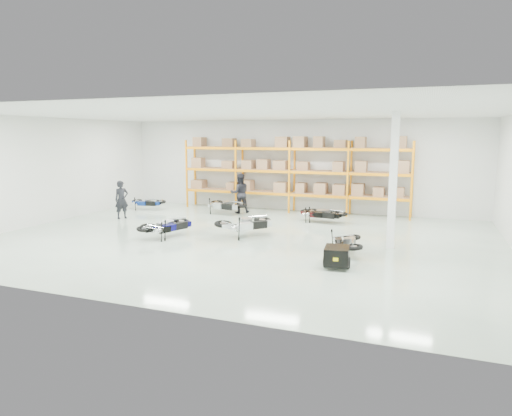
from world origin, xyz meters
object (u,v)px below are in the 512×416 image
at_px(moto_touring_right, 347,239).
at_px(moto_back_d, 319,211).
at_px(moto_silver_left, 246,220).
at_px(moto_back_c, 324,211).
at_px(person_left, 122,200).
at_px(person_back, 240,193).
at_px(moto_back_a, 147,200).
at_px(moto_blue_centre, 169,222).
at_px(moto_back_b, 225,202).
at_px(moto_black_far_left, 163,224).
at_px(trailer, 337,256).

distance_m(moto_touring_right, moto_back_d, 5.48).
distance_m(moto_silver_left, moto_back_d, 4.20).
distance_m(moto_back_c, person_left, 9.11).
relative_size(moto_silver_left, person_back, 1.03).
height_order(moto_back_a, moto_back_d, moto_back_a).
relative_size(moto_back_c, person_left, 0.97).
xyz_separation_m(moto_blue_centre, moto_back_b, (-0.11, 5.26, 0.02)).
relative_size(moto_silver_left, moto_back_d, 1.26).
bearing_deg(person_left, moto_black_far_left, -93.18).
bearing_deg(moto_silver_left, moto_blue_centre, 63.53).
distance_m(moto_touring_right, moto_back_b, 8.70).
bearing_deg(moto_silver_left, moto_touring_right, -157.05).
distance_m(trailer, moto_back_c, 6.86).
bearing_deg(moto_back_d, moto_back_c, -96.24).
height_order(moto_touring_right, person_back, person_back).
height_order(moto_black_far_left, moto_back_d, moto_black_far_left).
bearing_deg(moto_back_c, moto_silver_left, 163.36).
distance_m(trailer, moto_back_b, 9.79).
bearing_deg(moto_blue_centre, moto_touring_right, -157.93).
height_order(moto_back_a, person_left, person_left).
relative_size(moto_blue_centre, moto_black_far_left, 1.06).
relative_size(moto_silver_left, moto_black_far_left, 1.19).
bearing_deg(moto_back_a, trailer, -129.70).
height_order(moto_blue_centre, moto_touring_right, moto_blue_centre).
xyz_separation_m(trailer, moto_back_b, (-6.74, 7.09, 0.21)).
bearing_deg(trailer, moto_touring_right, 83.41).
height_order(moto_silver_left, moto_back_c, moto_silver_left).
relative_size(moto_touring_right, moto_back_a, 1.03).
height_order(moto_black_far_left, moto_back_c, moto_black_far_left).
relative_size(moto_touring_right, person_left, 0.94).
bearing_deg(moto_back_a, person_back, -87.91).
relative_size(moto_black_far_left, moto_touring_right, 1.03).
height_order(moto_back_b, person_left, person_left).
distance_m(moto_back_d, person_left, 8.88).
xyz_separation_m(moto_touring_right, trailer, (0.00, -1.60, -0.14)).
xyz_separation_m(trailer, moto_back_d, (-2.08, 6.67, 0.13)).
relative_size(moto_back_a, moto_back_c, 0.94).
height_order(moto_silver_left, person_left, person_left).
bearing_deg(moto_touring_right, moto_back_c, 99.13).
relative_size(moto_black_far_left, moto_back_b, 0.90).
distance_m(moto_silver_left, moto_back_b, 5.01).
relative_size(moto_touring_right, person_back, 0.84).
xyz_separation_m(moto_touring_right, moto_back_a, (-11.01, 5.28, -0.02)).
distance_m(moto_touring_right, person_left, 11.01).
xyz_separation_m(moto_back_a, person_left, (0.36, -2.50, 0.38)).
relative_size(moto_back_b, moto_back_d, 1.18).
relative_size(moto_silver_left, moto_back_b, 1.07).
height_order(moto_silver_left, moto_touring_right, moto_silver_left).
height_order(moto_black_far_left, moto_back_b, moto_back_b).
xyz_separation_m(moto_blue_centre, moto_back_c, (4.80, 4.78, -0.03)).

